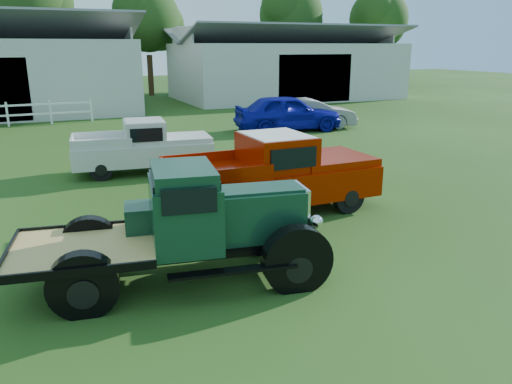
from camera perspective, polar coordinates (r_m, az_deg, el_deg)
name	(u,v)px	position (r m, az deg, el deg)	size (l,w,h in m)	color
ground	(272,264)	(9.31, 1.86, -8.28)	(120.00, 120.00, 0.00)	#1F3C0F
shed_right	(286,63)	(38.89, 3.43, 14.51)	(16.80, 9.20, 5.20)	#A3A49C
tree_b	(20,18)	(41.66, -25.40, 17.50)	(6.90, 6.90, 11.50)	#1B350E
tree_c	(148,37)	(41.54, -12.20, 16.93)	(5.40, 5.40, 9.00)	#1B350E
tree_d	(291,32)	(46.94, 3.98, 17.76)	(6.00, 6.00, 10.00)	#1B350E
tree_e	(378,35)	(49.51, 13.72, 16.99)	(5.70, 5.70, 9.50)	#1B350E
vintage_flatbed	(179,226)	(8.42, -8.78, -3.81)	(5.08, 2.01, 2.01)	#133A27
red_pickup	(272,173)	(11.90, 1.84, 2.15)	(5.24, 2.01, 1.91)	#931500
white_pickup	(143,147)	(16.17, -12.83, 5.05)	(4.42, 1.71, 1.62)	beige
misc_car_blue	(288,113)	(23.74, 3.66, 9.04)	(2.00, 4.97, 1.69)	#0C0F99
misc_car_grey	(311,113)	(24.67, 6.32, 8.92)	(1.49, 4.26, 1.40)	slate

